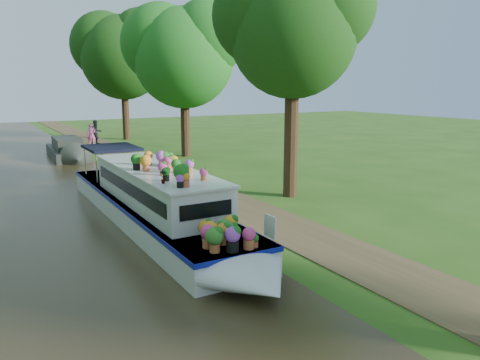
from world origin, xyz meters
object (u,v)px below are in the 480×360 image
(plant_boat, at_px, (158,201))
(pedestrian_dark, at_px, (96,132))
(pedestrian_pink, at_px, (91,135))
(second_boat, at_px, (68,150))

(plant_boat, bearing_deg, pedestrian_dark, 81.49)
(pedestrian_pink, bearing_deg, pedestrian_dark, 63.52)
(second_boat, height_order, pedestrian_pink, pedestrian_pink)
(second_boat, bearing_deg, pedestrian_pink, 65.94)
(plant_boat, distance_m, second_boat, 16.14)
(second_boat, bearing_deg, plant_boat, -88.08)
(second_boat, xyz_separation_m, pedestrian_pink, (2.59, 5.18, 0.34))
(second_boat, relative_size, pedestrian_pink, 3.97)
(second_boat, height_order, pedestrian_dark, pedestrian_dark)
(plant_boat, height_order, pedestrian_dark, plant_boat)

